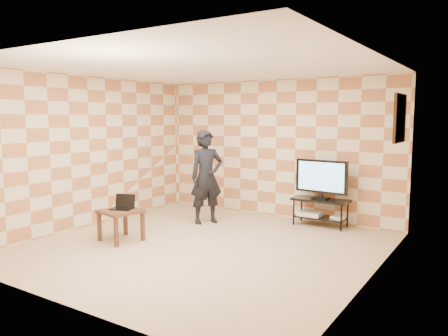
{
  "coord_description": "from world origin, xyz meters",
  "views": [
    {
      "loc": [
        3.79,
        -5.28,
        1.97
      ],
      "look_at": [
        0.0,
        0.6,
        1.15
      ],
      "focal_mm": 35.0,
      "sensor_mm": 36.0,
      "label": 1
    }
  ],
  "objects_px": {
    "tv": "(321,177)",
    "side_table": "(121,215)",
    "tv_stand": "(321,206)",
    "person": "(206,177)"
  },
  "relations": [
    {
      "from": "tv",
      "to": "side_table",
      "type": "xyz_separation_m",
      "value": [
        -2.34,
        -2.64,
        -0.48
      ]
    },
    {
      "from": "tv_stand",
      "to": "side_table",
      "type": "relative_size",
      "value": 1.47
    },
    {
      "from": "tv_stand",
      "to": "person",
      "type": "xyz_separation_m",
      "value": [
        -1.88,
        -0.92,
        0.5
      ]
    },
    {
      "from": "tv_stand",
      "to": "side_table",
      "type": "distance_m",
      "value": 3.53
    },
    {
      "from": "side_table",
      "to": "person",
      "type": "bearing_deg",
      "value": 75.08
    },
    {
      "from": "tv",
      "to": "side_table",
      "type": "bearing_deg",
      "value": -131.51
    },
    {
      "from": "tv_stand",
      "to": "side_table",
      "type": "bearing_deg",
      "value": -131.47
    },
    {
      "from": "tv_stand",
      "to": "tv",
      "type": "distance_m",
      "value": 0.53
    },
    {
      "from": "side_table",
      "to": "person",
      "type": "height_order",
      "value": "person"
    },
    {
      "from": "tv_stand",
      "to": "tv",
      "type": "bearing_deg",
      "value": -85.71
    }
  ]
}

